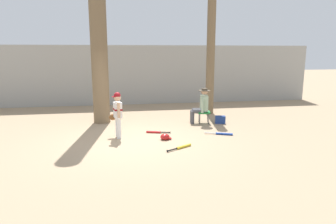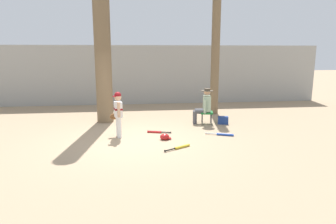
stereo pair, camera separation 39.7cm
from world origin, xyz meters
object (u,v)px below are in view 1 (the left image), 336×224
at_px(bat_yellow_trainer, 182,147).
at_px(bat_blue_youth, 222,134).
at_px(handbag_beside_stool, 220,120).
at_px(bat_red_barrel, 155,132).
at_px(folding_stool, 204,113).
at_px(young_ballplayer, 117,112).
at_px(tree_behind_spectator, 210,63).
at_px(seated_spectator, 201,105).
at_px(batting_helmet_red, 165,137).
at_px(tree_near_player, 99,41).

bearing_deg(bat_yellow_trainer, bat_blue_youth, 35.87).
height_order(handbag_beside_stool, bat_red_barrel, handbag_beside_stool).
bearing_deg(folding_stool, young_ballplayer, -155.79).
distance_m(tree_behind_spectator, bat_yellow_trainer, 5.07).
bearing_deg(folding_stool, seated_spectator, 170.10).
bearing_deg(batting_helmet_red, seated_spectator, 49.17).
relative_size(young_ballplayer, handbag_beside_stool, 3.84).
xyz_separation_m(young_ballplayer, handbag_beside_stool, (3.45, 1.16, -0.61)).
distance_m(handbag_beside_stool, bat_yellow_trainer, 3.07).
xyz_separation_m(handbag_beside_stool, batting_helmet_red, (-2.17, -1.61, -0.05)).
xyz_separation_m(tree_near_player, bat_blue_youth, (3.56, -2.26, -2.74)).
relative_size(young_ballplayer, bat_red_barrel, 1.83).
bearing_deg(folding_stool, bat_yellow_trainer, -117.17).
xyz_separation_m(seated_spectator, batting_helmet_red, (-1.53, -1.77, -0.56)).
height_order(tree_behind_spectator, batting_helmet_red, tree_behind_spectator).
bearing_deg(young_ballplayer, tree_behind_spectator, 39.20).
xyz_separation_m(folding_stool, seated_spectator, (-0.10, 0.02, 0.28)).
bearing_deg(handbag_beside_stool, bat_red_barrel, -159.44).
xyz_separation_m(tree_behind_spectator, young_ballplayer, (-3.62, -2.95, -1.23)).
bearing_deg(tree_near_player, bat_yellow_trainer, -57.19).
height_order(folding_stool, bat_yellow_trainer, folding_stool).
bearing_deg(seated_spectator, batting_helmet_red, -130.83).
bearing_deg(batting_helmet_red, handbag_beside_stool, 36.58).
distance_m(young_ballplayer, folding_stool, 3.22).
bearing_deg(bat_blue_youth, bat_yellow_trainer, -144.13).
bearing_deg(tree_behind_spectator, bat_blue_youth, -100.58).
distance_m(folding_stool, bat_yellow_trainer, 2.92).
xyz_separation_m(tree_near_player, young_ballplayer, (0.53, -2.02, -2.03)).
bearing_deg(bat_red_barrel, batting_helmet_red, -76.36).
xyz_separation_m(tree_near_player, batting_helmet_red, (1.82, -2.47, -2.69)).
bearing_deg(bat_yellow_trainer, batting_helmet_red, 110.15).
height_order(young_ballplayer, bat_red_barrel, young_ballplayer).
relative_size(tree_behind_spectator, folding_stool, 9.56).
relative_size(handbag_beside_stool, bat_yellow_trainer, 0.48).
distance_m(tree_behind_spectator, batting_helmet_red, 4.53).
bearing_deg(bat_blue_youth, handbag_beside_stool, 72.91).
distance_m(seated_spectator, handbag_beside_stool, 0.83).
relative_size(folding_stool, seated_spectator, 0.39).
relative_size(tree_behind_spectator, bat_red_barrel, 6.20).
distance_m(tree_behind_spectator, bat_red_barrel, 4.14).
relative_size(tree_behind_spectator, handbag_beside_stool, 13.01).
relative_size(handbag_beside_stool, batting_helmet_red, 1.10).
distance_m(bat_red_barrel, batting_helmet_red, 0.75).
bearing_deg(tree_near_player, handbag_beside_stool, -12.16).
bearing_deg(bat_blue_youth, batting_helmet_red, -173.13).
relative_size(folding_stool, bat_blue_youth, 0.59).
distance_m(seated_spectator, bat_yellow_trainer, 2.94).
relative_size(young_ballplayer, folding_stool, 2.82).
height_order(tree_near_player, folding_stool, tree_near_player).
relative_size(seated_spectator, bat_blue_youth, 1.54).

